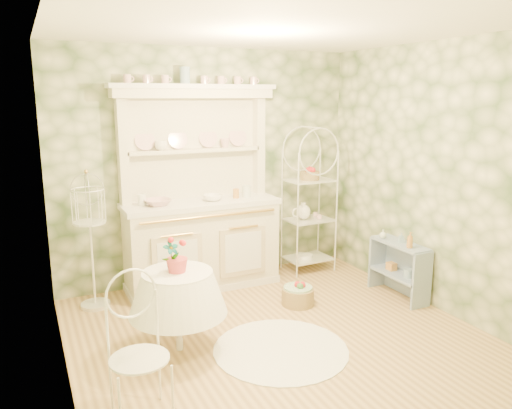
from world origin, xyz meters
name	(u,v)px	position (x,y,z in m)	size (l,w,h in m)	color
floor	(279,338)	(0.00, 0.00, 0.00)	(3.60, 3.60, 0.00)	tan
ceiling	(283,27)	(0.00, 0.00, 2.70)	(3.60, 3.60, 0.00)	white
wall_left	(56,214)	(-1.80, 0.00, 1.35)	(3.60, 3.60, 0.00)	beige
wall_right	(439,178)	(1.80, 0.00, 1.35)	(3.60, 3.60, 0.00)	beige
wall_back	(209,167)	(0.00, 1.80, 1.35)	(3.60, 3.60, 0.00)	beige
wall_front	(440,250)	(0.00, -1.80, 1.35)	(3.60, 3.60, 0.00)	beige
kitchen_dresser	(201,189)	(-0.20, 1.52, 1.15)	(1.87, 0.61, 2.29)	silver
bakers_rack	(309,204)	(1.20, 1.49, 0.85)	(0.53, 0.38, 1.69)	white
side_shelf	(399,269)	(1.64, 0.31, 0.31)	(0.27, 0.72, 0.62)	#859AB9
round_table	(179,317)	(-0.88, 0.19, 0.30)	(0.55, 0.55, 0.60)	white
cafe_chair	(140,369)	(-1.40, -0.63, 0.38)	(0.34, 0.34, 0.75)	white
birdcage_stand	(91,241)	(-1.42, 1.45, 0.72)	(0.34, 0.34, 1.43)	white
floor_basket	(298,294)	(0.53, 0.58, 0.11)	(0.35, 0.35, 0.23)	#977E4F
lace_rug	(281,349)	(-0.09, -0.20, 0.00)	(1.18, 1.18, 0.01)	white
bowl_floral	(158,205)	(-0.70, 1.50, 1.02)	(0.28, 0.28, 0.07)	white
bowl_white	(213,200)	(-0.08, 1.48, 1.02)	(0.22, 0.22, 0.07)	white
cup_left	(161,148)	(-0.59, 1.68, 1.61)	(0.13, 0.13, 0.11)	white
cup_right	(225,145)	(0.16, 1.68, 1.61)	(0.11, 0.11, 0.10)	white
potted_geranium	(172,257)	(-0.93, 0.18, 0.85)	(0.14, 0.10, 0.27)	#3F7238
bottle_amber	(410,242)	(1.59, 0.12, 0.68)	(0.07, 0.07, 0.17)	#BF8237
bottle_blue	(401,239)	(1.64, 0.30, 0.65)	(0.05, 0.05, 0.11)	#87A7BA
bottle_glass	(383,235)	(1.58, 0.53, 0.65)	(0.08, 0.08, 0.10)	silver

